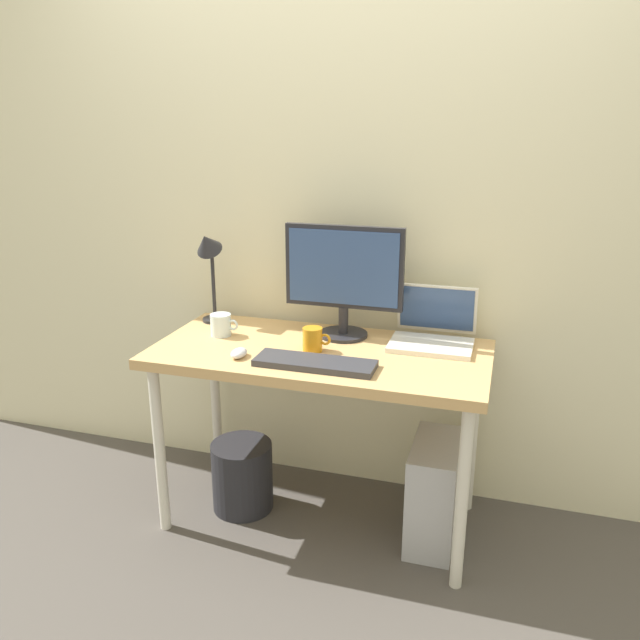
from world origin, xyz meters
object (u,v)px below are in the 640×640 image
object	(u,v)px
desk	(320,367)
monitor	(344,275)
keyboard	(315,363)
computer_tower	(434,491)
laptop	(433,330)
wastebasket	(242,476)
desk_lamp	(209,257)
glass_cup	(221,325)
coffee_mug	(313,339)
mouse	(239,353)

from	to	relation	value
desk	monitor	size ratio (longest dim) A/B	2.69
keyboard	computer_tower	size ratio (longest dim) A/B	1.05
laptop	wastebasket	world-z (taller)	laptop
desk	keyboard	xyz separation A→B (m)	(0.03, -0.17, 0.09)
desk_lamp	keyboard	size ratio (longest dim) A/B	0.96
glass_cup	keyboard	bearing A→B (deg)	-24.56
desk	desk_lamp	xyz separation A→B (m)	(-0.55, 0.18, 0.37)
monitor	glass_cup	size ratio (longest dim) A/B	4.03
desk_lamp	glass_cup	bearing A→B (deg)	-51.21
coffee_mug	computer_tower	xyz separation A→B (m)	(0.49, 0.02, -0.59)
desk	coffee_mug	distance (m)	0.13
desk	monitor	xyz separation A→B (m)	(0.04, 0.18, 0.33)
keyboard	wastebasket	size ratio (longest dim) A/B	1.47
keyboard	monitor	bearing A→B (deg)	88.19
laptop	mouse	bearing A→B (deg)	-151.39
glass_cup	computer_tower	bearing A→B (deg)	-2.58
keyboard	wastebasket	bearing A→B (deg)	157.97
coffee_mug	keyboard	bearing A→B (deg)	-69.89
desk_lamp	coffee_mug	bearing A→B (deg)	-21.01
wastebasket	keyboard	bearing A→B (deg)	-22.03
monitor	keyboard	size ratio (longest dim) A/B	1.10
laptop	glass_cup	xyz separation A→B (m)	(-0.85, -0.16, -0.01)
laptop	coffee_mug	bearing A→B (deg)	-152.81
keyboard	glass_cup	size ratio (longest dim) A/B	3.67
mouse	monitor	bearing A→B (deg)	48.30
monitor	glass_cup	bearing A→B (deg)	-164.13
desk_lamp	computer_tower	xyz separation A→B (m)	(1.02, -0.18, -0.84)
monitor	wastebasket	size ratio (longest dim) A/B	1.61
glass_cup	computer_tower	distance (m)	1.08
desk_lamp	mouse	distance (m)	0.53
coffee_mug	computer_tower	distance (m)	0.77
desk	computer_tower	distance (m)	0.67
mouse	computer_tower	world-z (taller)	mouse
coffee_mug	desk	bearing A→B (deg)	45.01
laptop	keyboard	xyz separation A→B (m)	(-0.38, -0.37, -0.05)
laptop	desk_lamp	xyz separation A→B (m)	(-0.96, -0.02, 0.24)
laptop	computer_tower	size ratio (longest dim) A/B	0.76
laptop	mouse	size ratio (longest dim) A/B	3.56
glass_cup	wastebasket	bearing A→B (deg)	-33.52
glass_cup	computer_tower	xyz separation A→B (m)	(0.91, -0.04, -0.59)
wastebasket	glass_cup	bearing A→B (deg)	146.48
wastebasket	laptop	bearing A→B (deg)	16.32
laptop	mouse	distance (m)	0.77
keyboard	desk_lamp	bearing A→B (deg)	148.76
keyboard	glass_cup	world-z (taller)	glass_cup
keyboard	computer_tower	distance (m)	0.73
wastebasket	computer_tower	bearing A→B (deg)	1.59
desk_lamp	mouse	xyz separation A→B (m)	(0.28, -0.35, -0.28)
desk_lamp	keyboard	bearing A→B (deg)	-31.24
monitor	keyboard	xyz separation A→B (m)	(-0.01, -0.35, -0.25)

